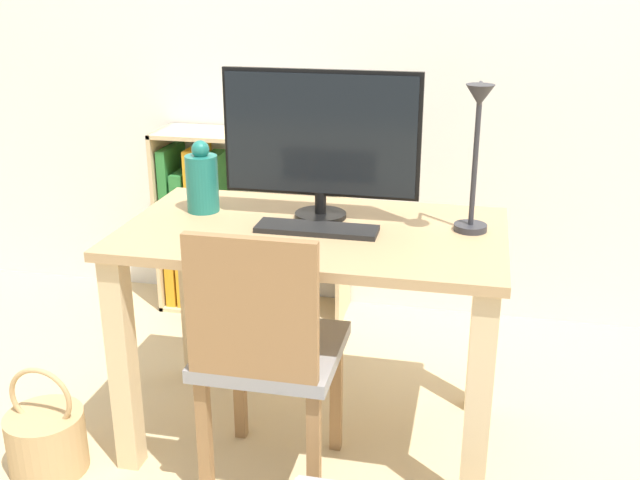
{
  "coord_description": "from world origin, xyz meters",
  "views": [
    {
      "loc": [
        0.48,
        -2.11,
        1.49
      ],
      "look_at": [
        0.0,
        0.1,
        0.66
      ],
      "focal_mm": 42.0,
      "sensor_mm": 36.0,
      "label": 1
    }
  ],
  "objects_px": {
    "chair": "(266,349)",
    "vase": "(202,181)",
    "desk_lamp": "(476,145)",
    "keyboard": "(317,229)",
    "basket": "(47,440)",
    "bookshelf": "(221,228)",
    "monitor": "(320,138)"
  },
  "relations": [
    {
      "from": "vase",
      "to": "basket",
      "type": "bearing_deg",
      "value": -129.79
    },
    {
      "from": "chair",
      "to": "bookshelf",
      "type": "relative_size",
      "value": 1.01
    },
    {
      "from": "keyboard",
      "to": "basket",
      "type": "bearing_deg",
      "value": -156.77
    },
    {
      "from": "monitor",
      "to": "basket",
      "type": "distance_m",
      "value": 1.26
    },
    {
      "from": "desk_lamp",
      "to": "basket",
      "type": "height_order",
      "value": "desk_lamp"
    },
    {
      "from": "monitor",
      "to": "vase",
      "type": "distance_m",
      "value": 0.42
    },
    {
      "from": "keyboard",
      "to": "desk_lamp",
      "type": "height_order",
      "value": "desk_lamp"
    },
    {
      "from": "monitor",
      "to": "chair",
      "type": "relative_size",
      "value": 0.73
    },
    {
      "from": "vase",
      "to": "desk_lamp",
      "type": "relative_size",
      "value": 0.52
    },
    {
      "from": "desk_lamp",
      "to": "chair",
      "type": "distance_m",
      "value": 0.84
    },
    {
      "from": "keyboard",
      "to": "bookshelf",
      "type": "relative_size",
      "value": 0.44
    },
    {
      "from": "chair",
      "to": "basket",
      "type": "relative_size",
      "value": 2.35
    },
    {
      "from": "monitor",
      "to": "bookshelf",
      "type": "relative_size",
      "value": 0.73
    },
    {
      "from": "desk_lamp",
      "to": "chair",
      "type": "bearing_deg",
      "value": -150.0
    },
    {
      "from": "chair",
      "to": "basket",
      "type": "distance_m",
      "value": 0.79
    },
    {
      "from": "keyboard",
      "to": "basket",
      "type": "distance_m",
      "value": 1.07
    },
    {
      "from": "monitor",
      "to": "chair",
      "type": "bearing_deg",
      "value": -100.09
    },
    {
      "from": "desk_lamp",
      "to": "basket",
      "type": "xyz_separation_m",
      "value": [
        -1.24,
        -0.39,
        -0.91
      ]
    },
    {
      "from": "chair",
      "to": "desk_lamp",
      "type": "bearing_deg",
      "value": 39.25
    },
    {
      "from": "bookshelf",
      "to": "basket",
      "type": "xyz_separation_m",
      "value": [
        -0.13,
        -1.28,
        -0.27
      ]
    },
    {
      "from": "chair",
      "to": "vase",
      "type": "bearing_deg",
      "value": 138.93
    },
    {
      "from": "keyboard",
      "to": "chair",
      "type": "xyz_separation_m",
      "value": [
        -0.09,
        -0.26,
        -0.28
      ]
    },
    {
      "from": "chair",
      "to": "basket",
      "type": "xyz_separation_m",
      "value": [
        -0.7,
        -0.08,
        -0.36
      ]
    },
    {
      "from": "monitor",
      "to": "keyboard",
      "type": "relative_size",
      "value": 1.67
    },
    {
      "from": "bookshelf",
      "to": "basket",
      "type": "distance_m",
      "value": 1.32
    },
    {
      "from": "bookshelf",
      "to": "basket",
      "type": "bearing_deg",
      "value": -95.93
    },
    {
      "from": "monitor",
      "to": "basket",
      "type": "bearing_deg",
      "value": -148.34
    },
    {
      "from": "bookshelf",
      "to": "vase",
      "type": "bearing_deg",
      "value": -73.32
    },
    {
      "from": "basket",
      "to": "bookshelf",
      "type": "bearing_deg",
      "value": 84.07
    },
    {
      "from": "keyboard",
      "to": "desk_lamp",
      "type": "relative_size",
      "value": 0.82
    },
    {
      "from": "monitor",
      "to": "keyboard",
      "type": "xyz_separation_m",
      "value": [
        0.02,
        -0.14,
        -0.25
      ]
    },
    {
      "from": "monitor",
      "to": "desk_lamp",
      "type": "relative_size",
      "value": 1.36
    }
  ]
}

